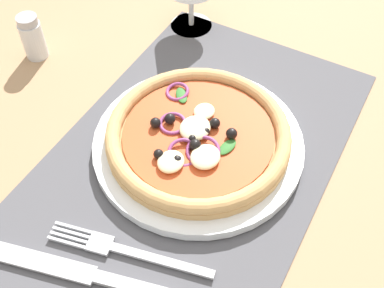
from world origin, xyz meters
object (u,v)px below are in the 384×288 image
object	(u,v)px
plate	(195,143)
knife	(78,272)
fork	(121,249)
pepper_shaker	(32,37)
pizza	(195,134)

from	to	relation	value
plate	knife	xyz separation A→B (cm)	(-20.17, 2.37, -0.39)
fork	knife	bearing A→B (deg)	47.47
fork	knife	size ratio (longest dim) A/B	0.90
fork	pepper_shaker	world-z (taller)	pepper_shaker
knife	pepper_shaker	xyz separation A→B (cm)	(24.20, 26.09, 2.60)
knife	pepper_shaker	world-z (taller)	pepper_shaker
plate	knife	bearing A→B (deg)	173.31
plate	pizza	world-z (taller)	pizza
plate	fork	world-z (taller)	plate
plate	fork	distance (cm)	15.99
plate	knife	world-z (taller)	plate
plate	fork	bearing A→B (deg)	-179.89
fork	pizza	bearing A→B (deg)	-102.69
fork	pepper_shaker	distance (cm)	34.91
plate	pizza	distance (cm)	1.74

